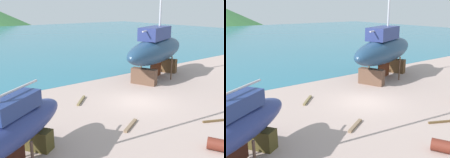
# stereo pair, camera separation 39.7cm
# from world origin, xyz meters

# --- Properties ---
(ground_plane) EXTENTS (45.00, 45.00, 0.00)m
(ground_plane) POSITION_xyz_m (0.00, -4.64, 0.00)
(ground_plane) COLOR #AF978E
(sailboat_mid_port) EXTENTS (6.91, 5.52, 10.93)m
(sailboat_mid_port) POSITION_xyz_m (-9.83, -2.83, 1.75)
(sailboat_mid_port) COLOR #473F28
(sailboat_mid_port) RESTS_ON ground
(sailboat_large_starboard) EXTENTS (10.81, 6.40, 16.64)m
(sailboat_large_starboard) POSITION_xyz_m (5.62, 3.87, 2.68)
(sailboat_large_starboard) COLOR brown
(sailboat_large_starboard) RESTS_ON ground
(barrel_tipped_center) EXTENTS (0.90, 1.01, 0.58)m
(barrel_tipped_center) POSITION_xyz_m (-1.78, -7.08, 0.29)
(barrel_tipped_center) COLOR maroon
(barrel_tipped_center) RESTS_ON ground
(timber_plank_near) EXTENTS (1.40, 1.42, 0.14)m
(timber_plank_near) POSITION_xyz_m (-3.35, 2.46, 0.07)
(timber_plank_near) COLOR olive
(timber_plank_near) RESTS_ON ground
(timber_long_aft) EXTENTS (1.83, 0.95, 0.11)m
(timber_long_aft) POSITION_xyz_m (1.25, -5.33, 0.05)
(timber_long_aft) COLOR brown
(timber_long_aft) RESTS_ON ground
(timber_short_cross) EXTENTS (1.59, 1.01, 0.13)m
(timber_short_cross) POSITION_xyz_m (-3.27, -2.72, 0.06)
(timber_short_cross) COLOR #7C644B
(timber_short_cross) RESTS_ON ground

